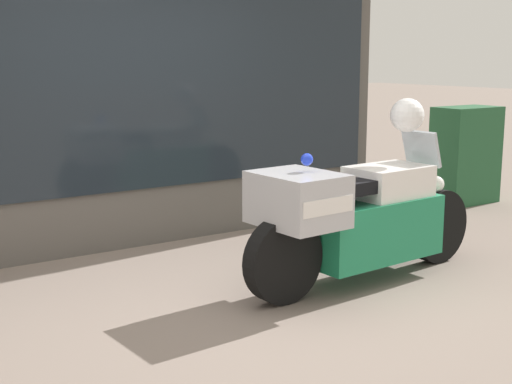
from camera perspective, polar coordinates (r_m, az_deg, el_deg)
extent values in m
plane|color=gray|center=(5.21, -2.17, -8.93)|extent=(60.00, 60.00, 0.00)
cube|color=#56514C|center=(6.69, -11.47, 10.13)|extent=(5.91, 0.40, 3.40)
cube|color=#1E262D|center=(6.65, -7.67, 10.67)|extent=(4.84, 0.02, 2.40)
cube|color=slate|center=(7.00, -8.47, -1.53)|extent=(4.62, 0.30, 0.55)
cube|color=silver|center=(6.99, -9.18, 6.20)|extent=(4.62, 0.02, 1.36)
cube|color=beige|center=(6.84, -8.86, 11.77)|extent=(4.62, 0.30, 0.02)
cube|color=#195623|center=(6.52, -15.94, 11.88)|extent=(0.18, 0.04, 0.06)
cube|color=navy|center=(6.84, -8.87, 12.10)|extent=(0.18, 0.04, 0.06)
cube|color=#C68E19|center=(7.25, -2.50, 12.14)|extent=(0.18, 0.04, 0.06)
cube|color=#B7B2A8|center=(7.74, 3.12, 12.06)|extent=(0.18, 0.04, 0.06)
cube|color=orange|center=(6.48, -16.95, 0.81)|extent=(0.19, 0.02, 0.27)
cube|color=yellow|center=(7.39, -0.77, 2.48)|extent=(0.19, 0.02, 0.27)
cylinder|color=black|center=(6.35, 14.29, -2.64)|extent=(0.64, 0.18, 0.64)
cylinder|color=black|center=(5.14, 2.20, -5.47)|extent=(0.64, 0.18, 0.64)
cube|color=#1E8456|center=(5.72, 9.21, -2.92)|extent=(1.20, 0.56, 0.48)
cube|color=white|center=(5.78, 10.55, 0.71)|extent=(0.66, 0.48, 0.28)
cube|color=black|center=(5.45, 7.41, 0.50)|extent=(0.70, 0.41, 0.10)
cube|color=#B7B7BC|center=(5.12, 3.34, -0.57)|extent=(0.55, 0.68, 0.38)
cube|color=white|center=(5.12, 3.34, -0.57)|extent=(0.50, 0.68, 0.11)
cube|color=#B2BCC6|center=(6.03, 13.08, 3.42)|extent=(0.14, 0.35, 0.30)
sphere|color=white|center=(6.24, 14.20, 0.62)|extent=(0.14, 0.14, 0.14)
sphere|color=blue|center=(5.13, 4.09, 2.61)|extent=(0.09, 0.09, 0.09)
cube|color=#235633|center=(8.95, 16.40, 2.85)|extent=(0.80, 0.46, 1.16)
sphere|color=white|center=(5.85, 12.00, 6.04)|extent=(0.27, 0.27, 0.27)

